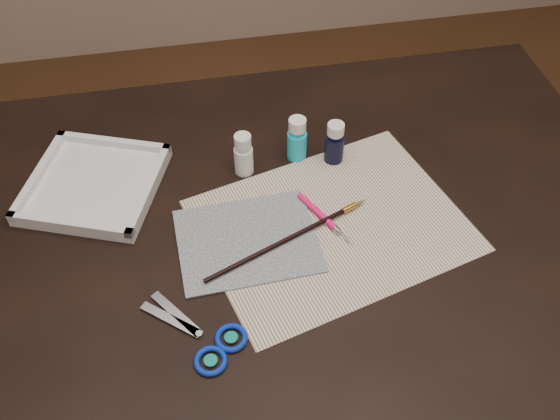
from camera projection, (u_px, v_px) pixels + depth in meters
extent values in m
cube|color=#422614|center=(280.00, 415.00, 1.63)|extent=(3.50, 3.50, 0.02)
cube|color=black|center=(280.00, 341.00, 1.35)|extent=(1.30, 0.90, 0.75)
cube|color=white|center=(332.00, 225.00, 1.07)|extent=(0.51, 0.44, 0.00)
cube|color=black|center=(248.00, 240.00, 1.05)|extent=(0.24, 0.19, 0.00)
cylinder|color=silver|center=(243.00, 154.00, 1.13)|extent=(0.04, 0.04, 0.09)
cylinder|color=#1CB9D3|center=(297.00, 139.00, 1.16)|extent=(0.04, 0.04, 0.09)
cylinder|color=black|center=(335.00, 143.00, 1.15)|extent=(0.05, 0.05, 0.09)
cube|color=silver|center=(94.00, 183.00, 1.12)|extent=(0.29, 0.29, 0.03)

